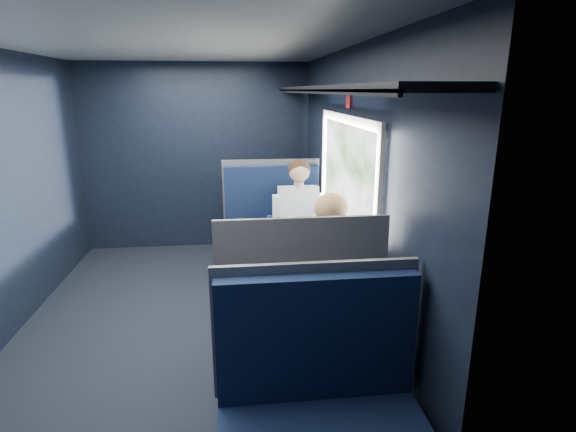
{
  "coord_description": "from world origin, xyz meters",
  "views": [
    {
      "loc": [
        0.47,
        -3.6,
        1.97
      ],
      "look_at": [
        0.9,
        0.0,
        0.95
      ],
      "focal_mm": 28.0,
      "sensor_mm": 36.0,
      "label": 1
    }
  ],
  "objects": [
    {
      "name": "seat_bay_near",
      "position": [
        0.84,
        0.87,
        0.42
      ],
      "size": [
        1.04,
        0.62,
        1.26
      ],
      "color": "#0C1736",
      "rests_on": "ground"
    },
    {
      "name": "cup",
      "position": [
        1.33,
        0.44,
        0.78
      ],
      "size": [
        0.06,
        0.06,
        0.08
      ],
      "primitive_type": "cylinder",
      "color": "white",
      "rests_on": "table"
    },
    {
      "name": "seat_row_back",
      "position": [
        0.85,
        -1.8,
        0.41
      ],
      "size": [
        1.04,
        0.51,
        1.16
      ],
      "color": "#0C1736",
      "rests_on": "ground"
    },
    {
      "name": "ground",
      "position": [
        0.0,
        0.0,
        -0.01
      ],
      "size": [
        2.8,
        4.2,
        0.01
      ],
      "primitive_type": "cube",
      "color": "black"
    },
    {
      "name": "woman",
      "position": [
        1.1,
        -0.71,
        0.73
      ],
      "size": [
        0.53,
        0.56,
        1.32
      ],
      "color": "black",
      "rests_on": "ground"
    },
    {
      "name": "papers",
      "position": [
        0.96,
        -0.12,
        0.74
      ],
      "size": [
        0.57,
        0.77,
        0.01
      ],
      "primitive_type": "cube",
      "rotation": [
        0.0,
        0.0,
        0.11
      ],
      "color": "white",
      "rests_on": "table"
    },
    {
      "name": "bottle_small",
      "position": [
        1.33,
        0.39,
        0.85
      ],
      "size": [
        0.07,
        0.07,
        0.24
      ],
      "color": "silver",
      "rests_on": "table"
    },
    {
      "name": "seat_bay_far",
      "position": [
        0.85,
        -0.87,
        0.41
      ],
      "size": [
        1.04,
        0.62,
        1.26
      ],
      "color": "#0C1736",
      "rests_on": "ground"
    },
    {
      "name": "room_shell",
      "position": [
        0.02,
        0.0,
        1.48
      ],
      "size": [
        3.0,
        4.4,
        2.4
      ],
      "color": "black",
      "rests_on": "ground"
    },
    {
      "name": "table",
      "position": [
        1.03,
        0.0,
        0.66
      ],
      "size": [
        0.62,
        1.0,
        0.74
      ],
      "color": "#54565E",
      "rests_on": "ground"
    },
    {
      "name": "man",
      "position": [
        1.1,
        0.7,
        0.72
      ],
      "size": [
        0.53,
        0.56,
        1.32
      ],
      "color": "black",
      "rests_on": "ground"
    },
    {
      "name": "seat_row_front",
      "position": [
        0.85,
        1.8,
        0.41
      ],
      "size": [
        1.04,
        0.51,
        1.16
      ],
      "color": "#0C1736",
      "rests_on": "ground"
    },
    {
      "name": "laptop",
      "position": [
        1.25,
        -0.03,
        0.81
      ],
      "size": [
        0.33,
        0.38,
        0.25
      ],
      "color": "silver",
      "rests_on": "table"
    }
  ]
}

